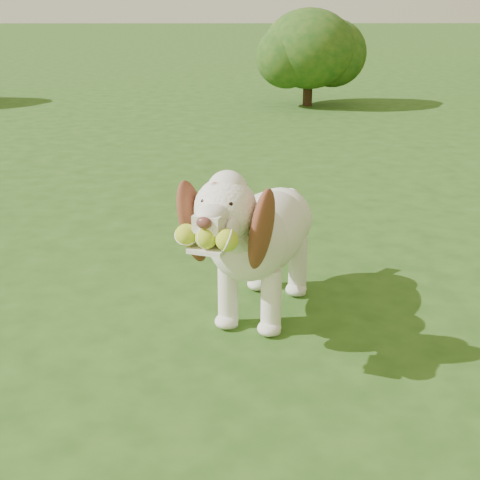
{
  "coord_description": "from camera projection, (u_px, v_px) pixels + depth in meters",
  "views": [
    {
      "loc": [
        0.11,
        -3.03,
        1.49
      ],
      "look_at": [
        0.14,
        -0.3,
        0.49
      ],
      "focal_mm": 50.0,
      "sensor_mm": 36.0,
      "label": 1
    }
  ],
  "objects": [
    {
      "name": "dog",
      "position": [
        259.0,
        232.0,
        3.16
      ],
      "size": [
        0.74,
        1.26,
        0.84
      ],
      "rotation": [
        0.0,
        0.0,
        -0.36
      ],
      "color": "white",
      "rests_on": "ground"
    },
    {
      "name": "shrub_c",
      "position": [
        309.0,
        49.0,
        9.48
      ],
      "size": [
        1.32,
        1.32,
        1.36
      ],
      "color": "#382314",
      "rests_on": "ground"
    },
    {
      "name": "ground",
      "position": [
        211.0,
        312.0,
        3.36
      ],
      "size": [
        80.0,
        80.0,
        0.0
      ],
      "primitive_type": "plane",
      "color": "#244714",
      "rests_on": "ground"
    }
  ]
}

